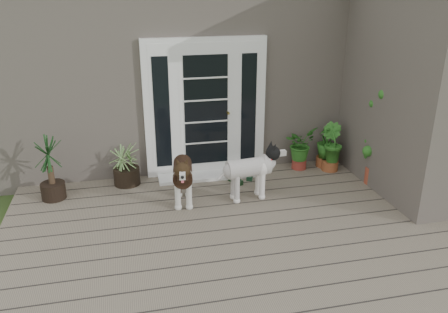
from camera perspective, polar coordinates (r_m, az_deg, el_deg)
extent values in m
cube|color=#6B5B4C|center=(5.59, 4.15, -10.99)|extent=(6.20, 4.60, 0.12)
cube|color=#665E54|center=(9.00, -3.55, 11.71)|extent=(7.40, 4.00, 3.10)
cube|color=#665E54|center=(7.24, 24.52, 7.50)|extent=(1.60, 2.40, 3.10)
cube|color=white|center=(7.07, -2.33, 6.12)|extent=(1.90, 0.14, 2.15)
cube|color=white|center=(7.23, -1.92, -2.34)|extent=(1.60, 0.40, 0.05)
imported|color=#205819|center=(7.53, 9.52, 0.78)|extent=(0.70, 0.70, 0.64)
imported|color=#1B5016|center=(7.58, 13.30, 0.37)|extent=(0.50, 0.50, 0.58)
imported|color=#205117|center=(7.72, 12.72, 0.91)|extent=(0.54, 0.54, 0.60)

